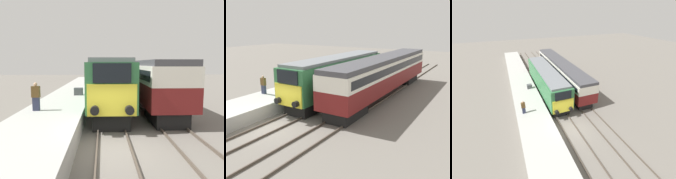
{
  "view_description": "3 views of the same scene",
  "coord_description": "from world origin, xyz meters",
  "views": [
    {
      "loc": [
        -0.45,
        -8.83,
        3.64
      ],
      "look_at": [
        0.0,
        1.85,
        2.34
      ],
      "focal_mm": 35.0,
      "sensor_mm": 36.0,
      "label": 1
    },
    {
      "loc": [
        12.04,
        -10.92,
        6.65
      ],
      "look_at": [
        1.7,
        5.85,
        1.6
      ],
      "focal_mm": 40.0,
      "sensor_mm": 36.0,
      "label": 2
    },
    {
      "loc": [
        -5.1,
        -11.09,
        11.22
      ],
      "look_at": [
        1.7,
        5.85,
        1.6
      ],
      "focal_mm": 24.0,
      "sensor_mm": 36.0,
      "label": 3
    }
  ],
  "objects": [
    {
      "name": "platform_left",
      "position": [
        -3.3,
        8.0,
        0.5
      ],
      "size": [
        3.5,
        50.0,
        1.01
      ],
      "color": "#A8A8A3",
      "rests_on": "ground_plane"
    },
    {
      "name": "rails_near_track",
      "position": [
        0.0,
        5.0,
        0.07
      ],
      "size": [
        1.51,
        60.0,
        0.14
      ],
      "color": "#4C4238",
      "rests_on": "ground_plane"
    },
    {
      "name": "passenger_carriage",
      "position": [
        3.4,
        11.55,
        2.33
      ],
      "size": [
        2.75,
        18.93,
        3.83
      ],
      "color": "black",
      "rests_on": "ground_plane"
    },
    {
      "name": "luggage_crate",
      "position": [
        -2.47,
        9.21,
        1.31
      ],
      "size": [
        0.7,
        0.56,
        0.6
      ],
      "color": "#4C4C51",
      "rests_on": "platform_left"
    },
    {
      "name": "rails_far_track",
      "position": [
        3.4,
        5.0,
        0.07
      ],
      "size": [
        1.5,
        60.0,
        0.14
      ],
      "color": "#4C4238",
      "rests_on": "ground_plane"
    },
    {
      "name": "locomotive",
      "position": [
        0.0,
        8.58,
        2.18
      ],
      "size": [
        2.7,
        13.96,
        3.92
      ],
      "color": "black",
      "rests_on": "ground_plane"
    },
    {
      "name": "person_on_platform",
      "position": [
        -4.16,
        3.28,
        1.78
      ],
      "size": [
        0.44,
        0.26,
        1.58
      ],
      "color": "#2D334C",
      "rests_on": "platform_left"
    },
    {
      "name": "ground_plane",
      "position": [
        0.0,
        0.0,
        0.0
      ],
      "size": [
        120.0,
        120.0,
        0.0
      ],
      "primitive_type": "plane",
      "color": "slate"
    }
  ]
}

